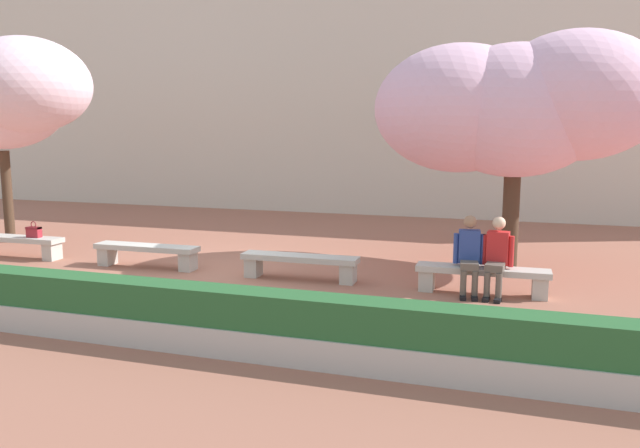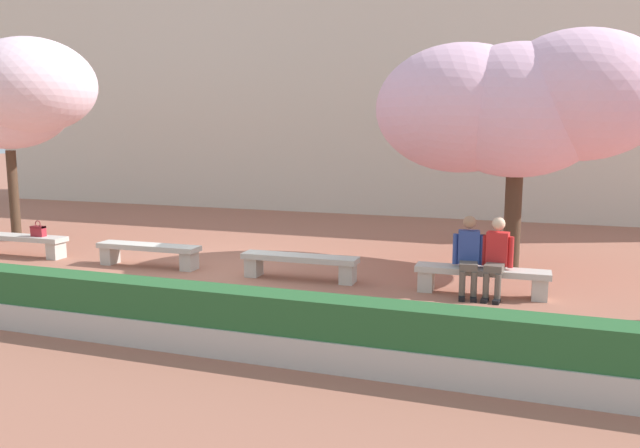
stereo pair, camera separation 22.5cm
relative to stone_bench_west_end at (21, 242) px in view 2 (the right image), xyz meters
The scene contains 12 objects.
ground_plane 4.78m from the stone_bench_west_end, ahead, with size 100.00×100.00×0.00m, color #9E604C.
building_facade 12.33m from the stone_bench_west_end, 65.94° to the left, with size 28.00×4.00×8.40m, color beige.
stone_bench_west_end is the anchor object (origin of this frame).
stone_bench_near_west 3.18m from the stone_bench_west_end, ahead, with size 2.15×0.46×0.45m.
stone_bench_center 6.36m from the stone_bench_west_end, ahead, with size 2.15×0.46×0.45m.
stone_bench_near_east 9.54m from the stone_bench_west_end, ahead, with size 2.15×0.46×0.45m.
person_seated_left 9.33m from the stone_bench_west_end, ahead, with size 0.51×0.71×1.29m.
person_seated_right 9.77m from the stone_bench_west_end, ahead, with size 0.51×0.71×1.29m.
handbag 0.54m from the stone_bench_west_end, ahead, with size 0.30×0.15×0.34m.
cherry_tree_main 10.48m from the stone_bench_west_end, 12.25° to the left, with size 5.28×3.44×4.45m.
cherry_tree_secondary 3.78m from the stone_bench_west_end, 137.97° to the left, with size 4.90×3.18×4.71m.
planter_hedge_foreground 6.06m from the stone_bench_west_end, 38.13° to the right, with size 15.32×0.50×0.80m.
Camera 2 is at (5.55, -10.21, 2.69)m, focal length 35.00 mm.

